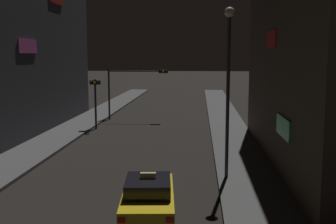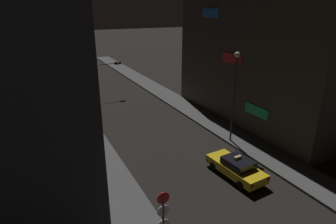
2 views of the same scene
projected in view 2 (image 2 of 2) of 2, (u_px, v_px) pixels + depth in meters
sidewalk_left at (71, 107)px, 33.69m from camera, size 2.92×66.39×0.17m
sidewalk_right at (163, 93)px, 38.78m from camera, size 2.92×66.39×0.17m
building_facade_right at (262, 50)px, 28.26m from camera, size 7.32×19.50×14.35m
taxi at (236, 167)px, 19.74m from camera, size 2.17×4.58×1.62m
traffic_light_overhead at (98, 72)px, 35.92m from camera, size 5.41×0.41×4.61m
traffic_light_left_kerb at (89, 89)px, 31.04m from camera, size 0.80×0.42×3.92m
street_lamp_near_block at (235, 86)px, 23.33m from camera, size 0.45×0.45×7.71m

